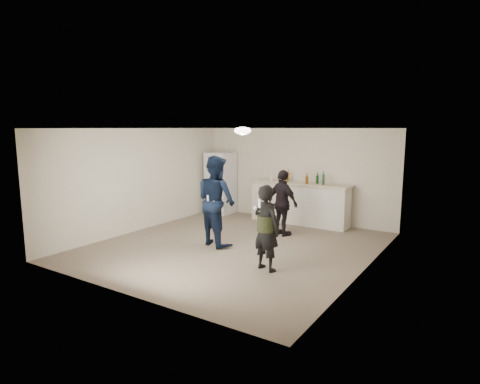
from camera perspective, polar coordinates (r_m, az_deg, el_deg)
The scene contains 21 objects.
floor at distance 8.67m, azimuth -0.72°, elevation -7.70°, with size 6.00×6.00×0.00m, color #6B5B4C.
ceiling at distance 8.30m, azimuth -0.76°, elevation 9.05°, with size 6.00×6.00×0.00m, color silver.
wall_back at distance 11.00m, azimuth 7.93°, elevation 2.46°, with size 6.00×6.00×0.00m, color beige.
wall_front at distance 6.17m, azimuth -16.36°, elevation -3.05°, with size 6.00×6.00×0.00m, color beige.
wall_left at distance 10.17m, azimuth -13.78°, elevation 1.74°, with size 6.00×6.00×0.00m, color beige.
wall_right at distance 7.27m, azimuth 17.64°, elevation -1.30°, with size 6.00×6.00×0.00m, color beige.
counter at distance 10.70m, azimuth 8.46°, elevation -1.67°, with size 2.60×0.56×1.05m, color silver.
counter_top at distance 10.61m, azimuth 8.53°, elevation 1.22°, with size 2.68×0.64×0.04m, color beige.
fridge at distance 11.82m, azimuth -2.78°, elevation 1.28°, with size 0.70×0.70×1.80m, color silver.
fridge_handle at distance 11.31m, azimuth -2.73°, elevation 2.97°, with size 0.02×0.02×0.60m, color silver.
ceiling_dome at distance 8.55m, azimuth 0.37°, elevation 8.72°, with size 0.36×0.36×0.16m, color white.
shaker at distance 10.81m, azimuth 6.29°, elevation 1.97°, with size 0.08×0.08×0.17m, color silver.
man at distance 8.59m, azimuth -3.41°, elevation -1.24°, with size 0.94×0.73×1.94m, color #0F203E.
woman at distance 7.09m, azimuth 3.79°, elevation -5.11°, with size 0.56×0.37×1.54m, color black.
camo_shorts at distance 7.07m, azimuth 3.80°, elevation -4.48°, with size 0.34×0.34×0.28m, color #2D3719.
spectator at distance 9.40m, azimuth 6.10°, elevation -1.57°, with size 0.91×0.38×1.55m, color black.
remote_man at distance 8.35m, azimuth -4.55°, elevation -0.97°, with size 0.04×0.04×0.15m, color white.
nunchuk_man at distance 8.32m, azimuth -3.76°, elevation -1.50°, with size 0.07×0.07×0.07m, color white.
remote_woman at distance 6.77m, azimuth 2.80°, elevation -1.61°, with size 0.04×0.04×0.15m, color white.
nunchuk_woman at distance 6.87m, azimuth 2.20°, elevation -2.31°, with size 0.07×0.07×0.07m, color white.
bottle_cluster at distance 10.54m, azimuth 8.80°, elevation 1.88°, with size 1.50×0.29×0.27m.
Camera 1 is at (4.59, -6.92, 2.51)m, focal length 30.00 mm.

